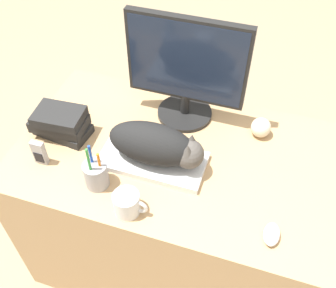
{
  "coord_description": "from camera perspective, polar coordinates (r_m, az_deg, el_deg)",
  "views": [
    {
      "loc": [
        0.26,
        -0.57,
        1.85
      ],
      "look_at": [
        -0.04,
        0.34,
        0.82
      ],
      "focal_mm": 42.0,
      "sensor_mm": 36.0,
      "label": 1
    }
  ],
  "objects": [
    {
      "name": "desk",
      "position": [
        1.76,
        1.45,
        -9.83
      ],
      "size": [
        1.22,
        0.71,
        0.76
      ],
      "color": "tan",
      "rests_on": "ground_plane"
    },
    {
      "name": "keyboard",
      "position": [
        1.42,
        -2.22,
        -2.37
      ],
      "size": [
        0.38,
        0.18,
        0.02
      ],
      "color": "silver",
      "rests_on": "desk"
    },
    {
      "name": "book_stack",
      "position": [
        1.54,
        -15.35,
        2.96
      ],
      "size": [
        0.22,
        0.15,
        0.12
      ],
      "color": "black",
      "rests_on": "desk"
    },
    {
      "name": "pen_cup",
      "position": [
        1.35,
        -10.41,
        -4.32
      ],
      "size": [
        0.08,
        0.08,
        0.19
      ],
      "color": "#939399",
      "rests_on": "desk"
    },
    {
      "name": "monitor",
      "position": [
        1.46,
        2.68,
        11.03
      ],
      "size": [
        0.45,
        0.22,
        0.43
      ],
      "color": "black",
      "rests_on": "desk"
    },
    {
      "name": "phone",
      "position": [
        1.46,
        -18.16,
        -1.23
      ],
      "size": [
        0.05,
        0.02,
        0.1
      ],
      "color": "#99999E",
      "rests_on": "desk"
    },
    {
      "name": "computer_mouse",
      "position": [
        1.28,
        14.8,
        -12.54
      ],
      "size": [
        0.05,
        0.09,
        0.03
      ],
      "color": "silver",
      "rests_on": "desk"
    },
    {
      "name": "baseball",
      "position": [
        1.54,
        13.33,
        2.35
      ],
      "size": [
        0.08,
        0.08,
        0.08
      ],
      "color": "beige",
      "rests_on": "desk"
    },
    {
      "name": "cat",
      "position": [
        1.35,
        -1.53,
        -0.15
      ],
      "size": [
        0.34,
        0.14,
        0.15
      ],
      "color": "black",
      "rests_on": "keyboard"
    },
    {
      "name": "coffee_mug",
      "position": [
        1.28,
        -5.92,
        -8.59
      ],
      "size": [
        0.12,
        0.09,
        0.08
      ],
      "color": "silver",
      "rests_on": "desk"
    }
  ]
}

